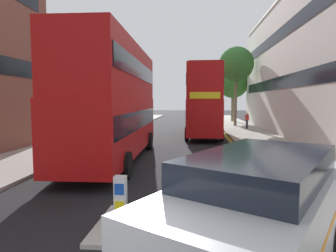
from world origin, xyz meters
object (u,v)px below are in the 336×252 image
taxi_minivan (255,222)px  pedestrian_far (247,120)px  keep_left_bollard (121,201)px  double_decker_bus_oncoming (204,100)px  double_decker_bus_away (115,99)px

taxi_minivan → pedestrian_far: size_ratio=3.15×
keep_left_bollard → pedestrian_far: 24.50m
keep_left_bollard → double_decker_bus_oncoming: double_decker_bus_oncoming is taller
double_decker_bus_away → taxi_minivan: size_ratio=2.13×
taxi_minivan → pedestrian_far: (4.30, 25.51, -0.08)m
keep_left_bollard → pedestrian_far: bearing=73.5°
double_decker_bus_away → pedestrian_far: (9.11, 16.04, -2.04)m
keep_left_bollard → double_decker_bus_away: (-2.17, 7.46, 2.42)m
double_decker_bus_oncoming → pedestrian_far: double_decker_bus_oncoming is taller
taxi_minivan → pedestrian_far: 25.87m
double_decker_bus_oncoming → pedestrian_far: (4.49, 5.22, -2.04)m
double_decker_bus_away → taxi_minivan: double_decker_bus_away is taller
keep_left_bollard → pedestrian_far: pedestrian_far is taller
double_decker_bus_oncoming → double_decker_bus_away: bearing=-113.1°
keep_left_bollard → double_decker_bus_away: 8.14m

